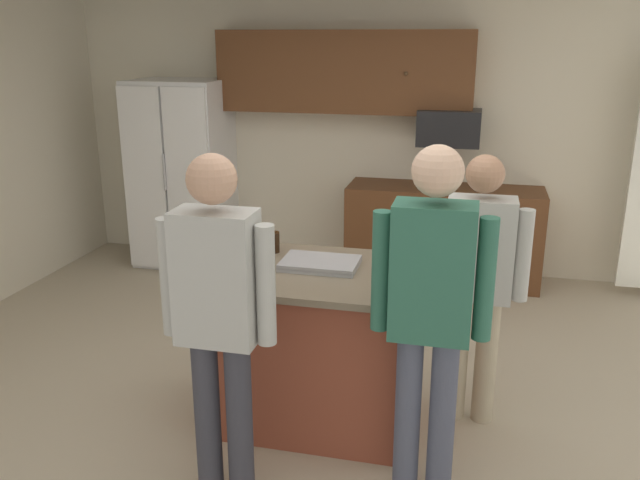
# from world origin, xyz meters

# --- Properties ---
(floor) EXTENTS (7.04, 7.04, 0.00)m
(floor) POSITION_xyz_m (0.00, 0.00, 0.00)
(floor) COLOR #B7A88E
(floor) RESTS_ON ground
(back_wall) EXTENTS (6.40, 0.10, 2.60)m
(back_wall) POSITION_xyz_m (0.00, 2.80, 1.30)
(back_wall) COLOR beige
(back_wall) RESTS_ON ground
(cabinet_run_upper) EXTENTS (2.40, 0.38, 0.75)m
(cabinet_run_upper) POSITION_xyz_m (-0.40, 2.60, 1.93)
(cabinet_run_upper) COLOR brown
(cabinet_run_lower) EXTENTS (1.80, 0.63, 0.90)m
(cabinet_run_lower) POSITION_xyz_m (0.60, 2.48, 0.45)
(cabinet_run_lower) COLOR brown
(cabinet_run_lower) RESTS_ON ground
(refrigerator) EXTENTS (0.90, 0.76, 1.84)m
(refrigerator) POSITION_xyz_m (-2.00, 2.38, 0.92)
(refrigerator) COLOR white
(refrigerator) RESTS_ON ground
(microwave_over_range) EXTENTS (0.56, 0.40, 0.32)m
(microwave_over_range) POSITION_xyz_m (0.60, 2.50, 1.45)
(microwave_over_range) COLOR black
(kitchen_island) EXTENTS (1.28, 0.89, 0.97)m
(kitchen_island) POSITION_xyz_m (-0.03, -0.17, 0.49)
(kitchen_island) COLOR brown
(kitchen_island) RESTS_ON ground
(person_elder_center) EXTENTS (0.57, 0.22, 1.63)m
(person_elder_center) POSITION_xyz_m (0.92, 0.05, 0.94)
(person_elder_center) COLOR tan
(person_elder_center) RESTS_ON ground
(person_guest_left) EXTENTS (0.57, 0.24, 1.79)m
(person_guest_left) POSITION_xyz_m (0.70, -0.71, 1.05)
(person_guest_left) COLOR #4C5166
(person_guest_left) RESTS_ON ground
(person_guest_by_door) EXTENTS (0.57, 0.23, 1.76)m
(person_guest_by_door) POSITION_xyz_m (-0.27, -0.95, 1.02)
(person_guest_by_door) COLOR #383842
(person_guest_by_door) RESTS_ON ground
(glass_pilsner) EXTENTS (0.07, 0.07, 0.13)m
(glass_pilsner) POSITION_xyz_m (-0.32, 0.08, 1.03)
(glass_pilsner) COLOR black
(glass_pilsner) RESTS_ON kitchen_island
(glass_short_whisky) EXTENTS (0.07, 0.07, 0.16)m
(glass_short_whisky) POSITION_xyz_m (-0.48, 0.03, 1.05)
(glass_short_whisky) COLOR black
(glass_short_whisky) RESTS_ON kitchen_island
(tumbler_amber) EXTENTS (0.06, 0.06, 0.13)m
(tumbler_amber) POSITION_xyz_m (-0.36, -0.18, 1.03)
(tumbler_amber) COLOR black
(tumbler_amber) RESTS_ON kitchen_island
(glass_stout_tall) EXTENTS (0.07, 0.07, 0.13)m
(glass_stout_tall) POSITION_xyz_m (-0.30, -0.34, 1.03)
(glass_stout_tall) COLOR black
(glass_stout_tall) RESTS_ON kitchen_island
(serving_tray) EXTENTS (0.44, 0.30, 0.04)m
(serving_tray) POSITION_xyz_m (0.03, -0.12, 0.99)
(serving_tray) COLOR #B7B7BC
(serving_tray) RESTS_ON kitchen_island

